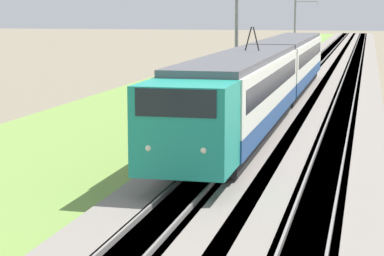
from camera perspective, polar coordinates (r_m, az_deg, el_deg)
name	(u,v)px	position (r m, az deg, el deg)	size (l,w,h in m)	color
ballast_main	(294,87)	(54.48, 7.79, 3.10)	(240.00, 4.40, 0.30)	gray
ballast_adjacent	(349,89)	(54.26, 11.85, 2.96)	(240.00, 4.40, 0.30)	gray
track_main	(294,87)	(54.48, 7.79, 3.11)	(240.00, 1.57, 0.45)	#4C4238
track_adjacent	(349,88)	(54.25, 11.85, 2.97)	(240.00, 1.57, 0.45)	#4C4238
grass_verge	(208,86)	(55.45, 1.25, 3.19)	(240.00, 12.24, 0.12)	olive
passenger_train	(270,73)	(40.79, 6.00, 4.20)	(40.56, 2.91, 4.95)	teal
catenary_mast_mid	(238,38)	(46.40, 3.49, 6.87)	(0.22, 2.56, 7.67)	slate
catenary_mast_far	(295,26)	(83.30, 7.89, 7.69)	(0.22, 2.56, 7.43)	slate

